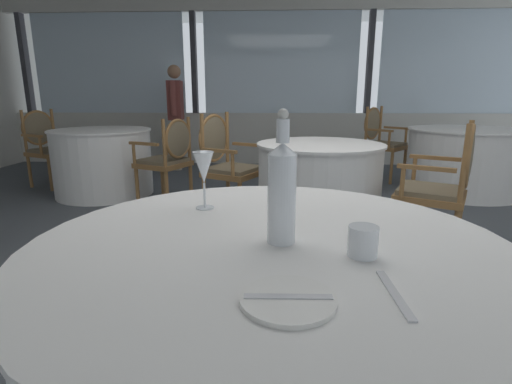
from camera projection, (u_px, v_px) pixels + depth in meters
ground_plane at (286, 271)px, 2.61m from camera, size 14.64×14.64×0.00m
window_wall_far at (280, 99)px, 6.44m from camera, size 9.15×0.14×2.69m
foreground_table at (268, 360)px, 1.16m from camera, size 1.32×1.32×0.76m
side_plate at (288, 299)px, 0.75m from camera, size 0.19×0.19×0.01m
butter_knife at (288, 297)px, 0.75m from camera, size 0.17×0.02×0.00m
dinner_fork at (394, 294)px, 0.78m from camera, size 0.02×0.20×0.00m
water_bottle at (282, 190)px, 1.02m from camera, size 0.08×0.08×0.36m
wine_glass at (204, 169)px, 1.33m from camera, size 0.07×0.07×0.20m
water_tumbler at (363, 241)px, 0.96m from camera, size 0.07×0.07×0.08m
background_table_0 at (464, 161)px, 4.63m from camera, size 1.33×1.33×0.76m
dining_chair_0_1 at (380, 137)px, 5.32m from camera, size 0.65×0.66×1.00m
background_table_1 at (103, 162)px, 4.54m from camera, size 1.13×1.13×0.76m
dining_chair_1_0 at (46, 142)px, 4.94m from camera, size 0.61×0.64×0.97m
dining_chair_1_1 at (169, 154)px, 4.06m from camera, size 0.61×0.64×0.92m
background_table_2 at (319, 188)px, 3.27m from camera, size 1.05×1.05×0.76m
dining_chair_2_0 at (446, 180)px, 2.76m from camera, size 0.62×0.65×0.97m
dining_chair_2_1 at (225, 158)px, 3.70m from camera, size 0.62×0.65×0.99m
diner_person_1 at (176, 112)px, 5.97m from camera, size 0.23×0.53×1.58m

